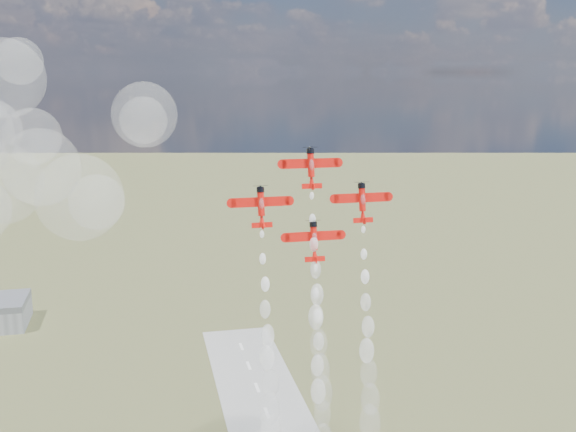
% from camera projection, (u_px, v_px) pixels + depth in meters
% --- Properties ---
extents(plane_lead, '(13.89, 4.75, 9.83)m').
position_uv_depth(plane_lead, '(311.00, 167.00, 161.03)').
color(plane_lead, red).
rests_on(plane_lead, ground).
extents(plane_left, '(13.89, 4.75, 9.83)m').
position_uv_depth(plane_left, '(261.00, 206.00, 158.57)').
color(plane_left, red).
rests_on(plane_left, ground).
extents(plane_right, '(13.89, 4.75, 9.83)m').
position_uv_depth(plane_right, '(362.00, 202.00, 163.85)').
color(plane_right, red).
rests_on(plane_right, ground).
extents(plane_slot, '(13.89, 4.75, 9.83)m').
position_uv_depth(plane_slot, '(314.00, 240.00, 161.40)').
color(plane_slot, red).
rests_on(plane_slot, ground).
extents(smoke_trail_lead, '(5.14, 12.73, 49.61)m').
position_uv_depth(smoke_trail_lead, '(319.00, 353.00, 161.81)').
color(smoke_trail_lead, white).
rests_on(smoke_trail_lead, plane_lead).
extents(smoke_trail_left, '(5.14, 11.84, 49.33)m').
position_uv_depth(smoke_trail_left, '(269.00, 392.00, 159.36)').
color(smoke_trail_left, white).
rests_on(smoke_trail_left, plane_left).
extents(smoke_trail_right, '(5.24, 12.33, 49.49)m').
position_uv_depth(smoke_trail_right, '(369.00, 383.00, 164.62)').
color(smoke_trail_right, white).
rests_on(smoke_trail_right, plane_right).
extents(smoke_trail_slot, '(5.23, 12.62, 49.20)m').
position_uv_depth(smoke_trail_slot, '(322.00, 423.00, 162.16)').
color(smoke_trail_slot, white).
rests_on(smoke_trail_slot, plane_slot).
extents(drifted_smoke_cloud, '(57.83, 39.03, 47.21)m').
position_uv_depth(drifted_smoke_cloud, '(29.00, 150.00, 159.37)').
color(drifted_smoke_cloud, white).
rests_on(drifted_smoke_cloud, ground).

